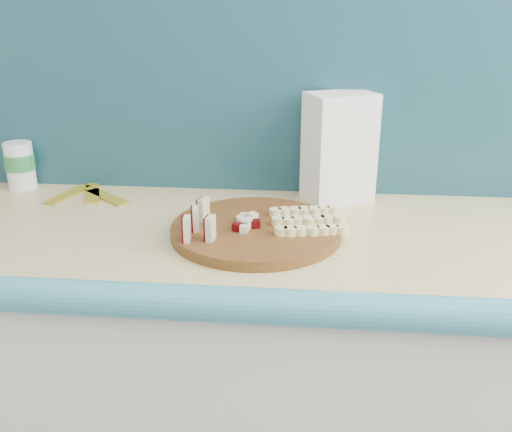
{
  "coord_description": "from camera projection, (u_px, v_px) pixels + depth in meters",
  "views": [
    {
      "loc": [
        0.23,
        0.41,
        1.37
      ],
      "look_at": [
        0.13,
        1.49,
        0.95
      ],
      "focal_mm": 40.0,
      "sensor_mm": 36.0,
      "label": 1
    }
  ],
  "objects": [
    {
      "name": "kitchen_counter",
      "position": [
        242.0,
        409.0,
        1.35
      ],
      "size": [
        2.2,
        0.63,
        0.91
      ],
      "color": "silver",
      "rests_on": "ground"
    },
    {
      "name": "backsplash",
      "position": [
        254.0,
        89.0,
        1.36
      ],
      "size": [
        2.2,
        0.02,
        0.5
      ],
      "primitive_type": "cube",
      "color": "teal",
      "rests_on": "kitchen_counter"
    },
    {
      "name": "cutting_board",
      "position": [
        256.0,
        230.0,
        1.17
      ],
      "size": [
        0.4,
        0.4,
        0.02
      ],
      "primitive_type": "cylinder",
      "rotation": [
        0.0,
        0.0,
        0.16
      ],
      "color": "#42250E",
      "rests_on": "kitchen_counter"
    },
    {
      "name": "apple_wedges",
      "position": [
        199.0,
        221.0,
        1.12
      ],
      "size": [
        0.06,
        0.14,
        0.05
      ],
      "color": "beige",
      "rests_on": "cutting_board"
    },
    {
      "name": "apple_chunks",
      "position": [
        246.0,
        222.0,
        1.16
      ],
      "size": [
        0.06,
        0.06,
        0.02
      ],
      "color": "#F2E7C2",
      "rests_on": "cutting_board"
    },
    {
      "name": "banana_slices",
      "position": [
        308.0,
        220.0,
        1.17
      ],
      "size": [
        0.17,
        0.15,
        0.02
      ],
      "color": "#F4E995",
      "rests_on": "cutting_board"
    },
    {
      "name": "flour_bag",
      "position": [
        339.0,
        148.0,
        1.33
      ],
      "size": [
        0.18,
        0.16,
        0.25
      ],
      "primitive_type": "cube",
      "rotation": [
        0.0,
        0.0,
        0.46
      ],
      "color": "white",
      "rests_on": "kitchen_counter"
    },
    {
      "name": "canister",
      "position": [
        20.0,
        164.0,
        1.44
      ],
      "size": [
        0.07,
        0.07,
        0.12
      ],
      "rotation": [
        0.0,
        0.0,
        0.12
      ],
      "color": "white",
      "rests_on": "kitchen_counter"
    },
    {
      "name": "banana_peel",
      "position": [
        89.0,
        195.0,
        1.4
      ],
      "size": [
        0.2,
        0.17,
        0.01
      ],
      "rotation": [
        0.0,
        0.0,
        0.19
      ],
      "color": "gold",
      "rests_on": "kitchen_counter"
    }
  ]
}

